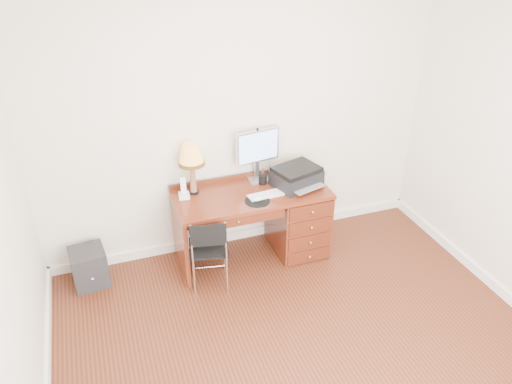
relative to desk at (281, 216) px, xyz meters
name	(u,v)px	position (x,y,z in m)	size (l,w,h in m)	color
ground	(308,353)	(-0.32, -1.40, -0.41)	(4.00, 4.00, 0.00)	#3D190E
room_shell	(279,299)	(-0.32, -0.77, -0.36)	(4.00, 4.00, 4.00)	silver
desk	(281,216)	(0.00, 0.00, 0.00)	(1.50, 0.67, 0.75)	maroon
monitor	(258,149)	(-0.17, 0.24, 0.67)	(0.46, 0.18, 0.53)	silver
keyboard	(271,194)	(-0.16, -0.10, 0.35)	(0.45, 0.13, 0.02)	white
mouse_pad	(257,200)	(-0.32, -0.18, 0.35)	(0.24, 0.24, 0.05)	black
printer	(296,176)	(0.14, 0.00, 0.43)	(0.52, 0.45, 0.20)	black
leg_lamp	(191,158)	(-0.85, 0.18, 0.71)	(0.25, 0.25, 0.51)	black
phone	(184,192)	(-0.96, 0.12, 0.40)	(0.11, 0.11, 0.21)	white
pen_cup	(263,179)	(-0.16, 0.13, 0.39)	(0.08, 0.08, 0.10)	black
chair	(210,246)	(-0.84, -0.33, 0.05)	(0.42, 0.42, 0.76)	black
equipment_box	(89,267)	(-1.92, 0.10, -0.23)	(0.32, 0.32, 0.37)	black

